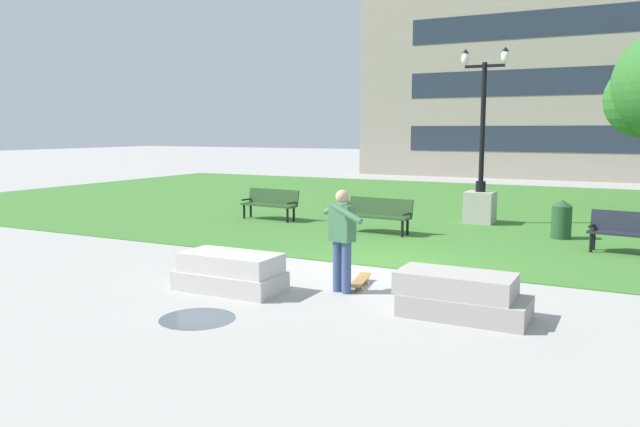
{
  "coord_description": "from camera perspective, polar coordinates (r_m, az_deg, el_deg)",
  "views": [
    {
      "loc": [
        4.42,
        -11.16,
        2.67
      ],
      "look_at": [
        -0.6,
        -1.4,
        1.2
      ],
      "focal_mm": 35.0,
      "sensor_mm": 36.0,
      "label": 1
    }
  ],
  "objects": [
    {
      "name": "concrete_block_left",
      "position": [
        9.26,
        12.72,
        -7.35
      ],
      "size": [
        1.86,
        0.9,
        0.64
      ],
      "color": "#9E9991",
      "rests_on": "ground"
    },
    {
      "name": "trash_bin",
      "position": [
        16.43,
        21.22,
        -0.47
      ],
      "size": [
        0.49,
        0.49,
        0.96
      ],
      "color": "#234C28",
      "rests_on": "grass_lawn"
    },
    {
      "name": "building_facade_distant",
      "position": [
        35.93,
        24.15,
        13.05
      ],
      "size": [
        26.25,
        1.03,
        12.94
      ],
      "color": "gray",
      "rests_on": "ground"
    },
    {
      "name": "park_bench_far_left",
      "position": [
        16.2,
        5.34,
        0.04
      ],
      "size": [
        1.83,
        0.65,
        0.9
      ],
      "color": "#284723",
      "rests_on": "grass_lawn"
    },
    {
      "name": "park_bench_far_right",
      "position": [
        14.96,
        26.79,
        -1.39
      ],
      "size": [
        1.85,
        0.73,
        0.9
      ],
      "color": "#1E232D",
      "rests_on": "grass_lawn"
    },
    {
      "name": "ground_plane",
      "position": [
        12.3,
        5.5,
        -4.95
      ],
      "size": [
        140.0,
        140.0,
        0.0
      ],
      "primitive_type": "plane",
      "color": "#A3A09B"
    },
    {
      "name": "skateboard",
      "position": [
        10.8,
        3.59,
        -6.23
      ],
      "size": [
        0.39,
        1.04,
        0.14
      ],
      "color": "olive",
      "rests_on": "ground"
    },
    {
      "name": "lamp_post_right",
      "position": [
        18.41,
        14.47,
        2.25
      ],
      "size": [
        1.32,
        0.8,
        4.92
      ],
      "color": "#ADA89E",
      "rests_on": "grass_lawn"
    },
    {
      "name": "grass_lawn",
      "position": [
        21.78,
        15.31,
        0.35
      ],
      "size": [
        40.0,
        20.0,
        0.02
      ],
      "primitive_type": "cube",
      "color": "#3D752D",
      "rests_on": "ground"
    },
    {
      "name": "concrete_block_center",
      "position": [
        10.58,
        -8.2,
        -5.36
      ],
      "size": [
        1.8,
        0.9,
        0.64
      ],
      "color": "#BCB7B2",
      "rests_on": "ground"
    },
    {
      "name": "person_skateboarder",
      "position": [
        10.23,
        2.03,
        -1.89
      ],
      "size": [
        1.06,
        0.88,
        1.71
      ],
      "color": "#384C7A",
      "rests_on": "ground"
    },
    {
      "name": "park_bench_near_right",
      "position": [
        18.62,
        -4.54,
        1.04
      ],
      "size": [
        1.84,
        0.68,
        0.9
      ],
      "color": "#284723",
      "rests_on": "grass_lawn"
    },
    {
      "name": "puddle",
      "position": [
        9.19,
        -11.14,
        -9.4
      ],
      "size": [
        1.09,
        1.09,
        0.01
      ],
      "primitive_type": "cylinder",
      "color": "#47515B",
      "rests_on": "ground"
    }
  ]
}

